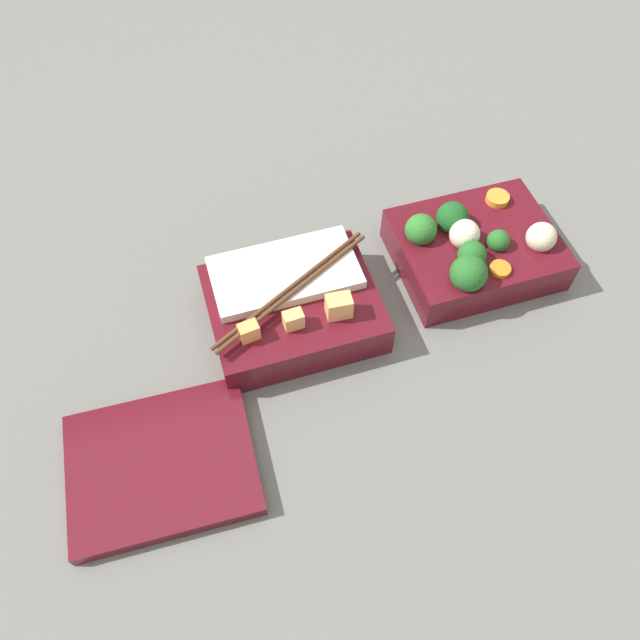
# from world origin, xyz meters

# --- Properties ---
(ground_plane) EXTENTS (3.00, 3.00, 0.00)m
(ground_plane) POSITION_xyz_m (0.00, 0.00, 0.00)
(ground_plane) COLOR slate
(bento_tray_vegetable) EXTENTS (0.19, 0.15, 0.08)m
(bento_tray_vegetable) POSITION_xyz_m (-0.12, -0.03, 0.03)
(bento_tray_vegetable) COLOR #510F19
(bento_tray_vegetable) RESTS_ON ground_plane
(bento_tray_rice) EXTENTS (0.21, 0.15, 0.07)m
(bento_tray_rice) POSITION_xyz_m (0.12, -0.01, 0.03)
(bento_tray_rice) COLOR #510F19
(bento_tray_rice) RESTS_ON ground_plane
(bento_lid) EXTENTS (0.19, 0.16, 0.02)m
(bento_lid) POSITION_xyz_m (0.30, 0.13, 0.01)
(bento_lid) COLOR #510F19
(bento_lid) RESTS_ON ground_plane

